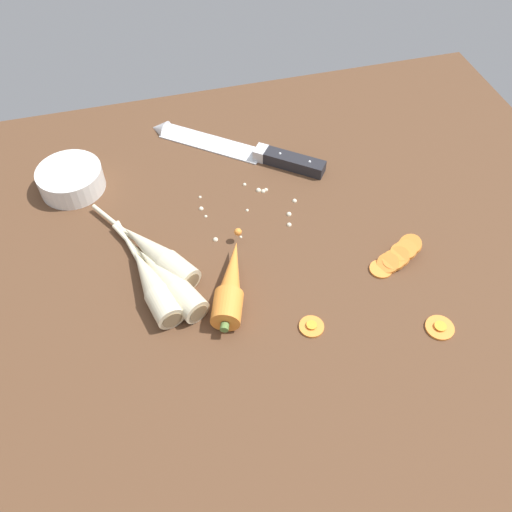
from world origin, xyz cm
name	(u,v)px	position (x,y,z in cm)	size (l,w,h in cm)	color
ground_plane	(253,261)	(0.00, 0.00, -2.00)	(120.00, 90.00, 4.00)	brown
chefs_knife	(232,147)	(2.59, 24.99, 0.65)	(29.39, 24.08, 4.18)	silver
whole_carrot	(231,284)	(-5.01, -6.57, 2.10)	(8.79, 17.68, 4.20)	orange
parsnip_front	(152,284)	(-15.95, -3.51, 1.98)	(7.79, 21.87, 4.00)	beige
parsnip_mid_left	(157,254)	(-14.53, 1.91, 1.98)	(14.70, 21.42, 4.00)	beige
parsnip_mid_right	(168,281)	(-13.66, -3.59, 1.98)	(11.94, 21.46, 4.00)	beige
carrot_slice_stack	(397,257)	(20.86, -7.34, 1.08)	(9.06, 5.64, 3.51)	orange
carrot_slice_stray_near	(312,326)	(4.49, -15.30, 0.36)	(3.54, 3.54, 0.70)	orange
carrot_slice_stray_mid	(440,327)	(21.75, -20.09, 0.36)	(4.04, 4.04, 0.70)	orange
prep_bowl	(71,179)	(-26.27, 22.12, 2.15)	(11.00, 11.00, 4.00)	white
mince_crumbs	(254,207)	(2.62, 9.15, 0.38)	(16.45, 12.22, 0.89)	beige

